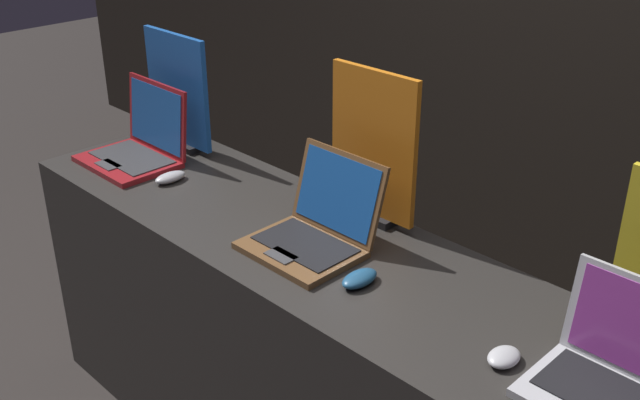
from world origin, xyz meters
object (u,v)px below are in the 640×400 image
object	(u,v)px
promo_stand_middle	(373,150)
laptop_back	(631,380)
mouse_middle	(360,279)
mouse_back	(504,357)
mouse_front	(170,177)
promo_stand_front	(178,94)
laptop_front	(139,144)
laptop_middle	(315,227)

from	to	relation	value
promo_stand_middle	laptop_back	world-z (taller)	promo_stand_middle
mouse_middle	mouse_back	distance (m)	0.46
mouse_front	mouse_middle	size ratio (longest dim) A/B	0.99
laptop_back	mouse_back	xyz separation A→B (m)	(-0.26, -0.07, -0.04)
mouse_front	promo_stand_front	bearing A→B (deg)	137.13
promo_stand_front	mouse_back	distance (m)	1.63
laptop_front	laptop_middle	world-z (taller)	laptop_front
mouse_front	laptop_middle	world-z (taller)	laptop_middle
promo_stand_middle	laptop_back	xyz separation A→B (m)	(0.95, -0.25, -0.17)
laptop_back	mouse_back	bearing A→B (deg)	-164.73
promo_stand_middle	mouse_middle	bearing A→B (deg)	-53.04
mouse_front	promo_stand_middle	xyz separation A→B (m)	(0.67, 0.29, 0.21)
promo_stand_front	promo_stand_middle	world-z (taller)	promo_stand_middle
laptop_front	laptop_back	world-z (taller)	laptop_front
mouse_middle	laptop_back	xyz separation A→B (m)	(0.71, 0.06, 0.04)
mouse_front	promo_stand_middle	distance (m)	0.76
laptop_front	promo_stand_front	distance (m)	0.24
laptop_middle	laptop_back	bearing A→B (deg)	-0.29
laptop_middle	promo_stand_middle	bearing A→B (deg)	90.00
laptop_middle	mouse_middle	size ratio (longest dim) A/B	2.71
mouse_middle	laptop_back	size ratio (longest dim) A/B	0.31
laptop_front	laptop_back	distance (m)	1.86
laptop_middle	mouse_middle	world-z (taller)	laptop_middle
laptop_middle	mouse_back	distance (m)	0.69
promo_stand_front	mouse_middle	distance (m)	1.18
mouse_back	promo_stand_middle	bearing A→B (deg)	155.02
laptop_front	laptop_middle	bearing A→B (deg)	0.52
promo_stand_middle	mouse_front	bearing A→B (deg)	-157.07
promo_stand_front	promo_stand_middle	xyz separation A→B (m)	(0.91, 0.07, 0.02)
laptop_middle	laptop_back	xyz separation A→B (m)	(0.95, -0.00, -0.00)
laptop_front	mouse_back	xyz separation A→B (m)	(1.60, -0.07, -0.05)
mouse_front	promo_stand_middle	world-z (taller)	promo_stand_middle
mouse_front	mouse_middle	bearing A→B (deg)	-1.40
laptop_back	mouse_back	distance (m)	0.27
laptop_middle	laptop_front	bearing A→B (deg)	-179.48
laptop_front	mouse_back	bearing A→B (deg)	-2.41
laptop_middle	laptop_back	size ratio (longest dim) A/B	0.84
mouse_front	laptop_back	xyz separation A→B (m)	(1.62, 0.04, 0.04)
laptop_front	laptop_back	xyz separation A→B (m)	(1.86, 0.00, -0.01)
promo_stand_middle	mouse_back	size ratio (longest dim) A/B	5.22
mouse_front	laptop_middle	distance (m)	0.68
laptop_middle	promo_stand_middle	xyz separation A→B (m)	(0.00, 0.24, 0.17)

